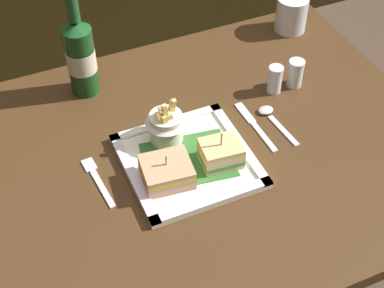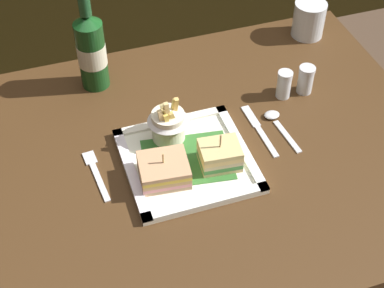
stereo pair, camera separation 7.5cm
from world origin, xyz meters
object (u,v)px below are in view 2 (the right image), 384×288
(spoon, at_px, (276,121))
(salt_shaker, at_px, (284,86))
(water_glass, at_px, (308,22))
(knife, at_px, (258,128))
(square_plate, at_px, (187,161))
(sandwich_half_right, at_px, (220,155))
(fries_cup, at_px, (168,121))
(sandwich_half_left, at_px, (164,170))
(beer_bottle, at_px, (91,49))
(dining_table, at_px, (196,202))
(pepper_shaker, at_px, (305,81))
(fork, at_px, (96,172))

(spoon, bearing_deg, salt_shaker, 56.34)
(water_glass, xyz_separation_m, knife, (-0.26, -0.29, -0.04))
(square_plate, bearing_deg, sandwich_half_right, -28.08)
(sandwich_half_right, bearing_deg, fries_cup, 126.20)
(sandwich_half_left, relative_size, spoon, 0.77)
(fries_cup, relative_size, water_glass, 1.17)
(square_plate, xyz_separation_m, spoon, (0.22, 0.05, -0.00))
(square_plate, bearing_deg, spoon, 13.73)
(knife, bearing_deg, spoon, 8.51)
(sandwich_half_left, distance_m, spoon, 0.30)
(beer_bottle, bearing_deg, sandwich_half_right, -61.68)
(dining_table, relative_size, knife, 6.23)
(pepper_shaker, bearing_deg, spoon, -143.91)
(sandwich_half_right, relative_size, spoon, 0.64)
(sandwich_half_left, bearing_deg, salt_shaker, 26.03)
(square_plate, height_order, fork, square_plate)
(salt_shaker, bearing_deg, fries_cup, -168.65)
(dining_table, relative_size, pepper_shaker, 15.16)
(sandwich_half_left, bearing_deg, pepper_shaker, 22.78)
(dining_table, xyz_separation_m, beer_bottle, (-0.15, 0.29, 0.27))
(sandwich_half_left, xyz_separation_m, knife, (0.24, 0.08, -0.03))
(knife, xyz_separation_m, pepper_shaker, (0.15, 0.08, 0.03))
(fries_cup, xyz_separation_m, beer_bottle, (-0.11, 0.24, 0.04))
(spoon, bearing_deg, pepper_shaker, 36.09)
(sandwich_half_left, height_order, sandwich_half_right, sandwich_half_right)
(sandwich_half_left, bearing_deg, knife, 18.44)
(dining_table, height_order, fork, fork)
(salt_shaker, bearing_deg, knife, -138.93)
(sandwich_half_right, distance_m, pepper_shaker, 0.32)
(dining_table, xyz_separation_m, pepper_shaker, (0.30, 0.11, 0.20))
(dining_table, distance_m, sandwich_half_left, 0.22)
(square_plate, height_order, fries_cup, fries_cup)
(salt_shaker, bearing_deg, fork, -167.84)
(salt_shaker, xyz_separation_m, pepper_shaker, (0.05, 0.00, 0.00))
(fries_cup, xyz_separation_m, knife, (0.20, -0.02, -0.06))
(sandwich_half_right, bearing_deg, knife, 33.37)
(pepper_shaker, bearing_deg, sandwich_half_right, -148.96)
(sandwich_half_right, xyz_separation_m, pepper_shaker, (0.27, 0.16, -0.00))
(fries_cup, relative_size, fork, 0.75)
(sandwich_half_right, bearing_deg, square_plate, 151.92)
(spoon, relative_size, pepper_shaker, 1.97)
(water_glass, bearing_deg, sandwich_half_right, -135.81)
(fork, xyz_separation_m, salt_shaker, (0.46, 0.10, 0.03))
(salt_shaker, distance_m, pepper_shaker, 0.05)
(fork, bearing_deg, water_glass, 26.09)
(fries_cup, bearing_deg, sandwich_half_left, -111.49)
(sandwich_half_left, xyz_separation_m, sandwich_half_right, (0.12, -0.00, 0.00))
(fries_cup, relative_size, pepper_shaker, 1.56)
(dining_table, relative_size, square_plate, 4.09)
(dining_table, height_order, sandwich_half_left, sandwich_half_left)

